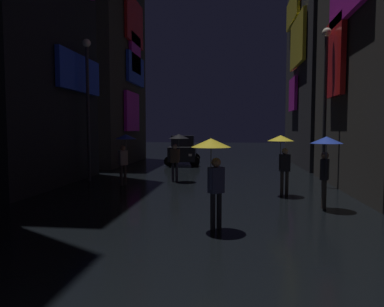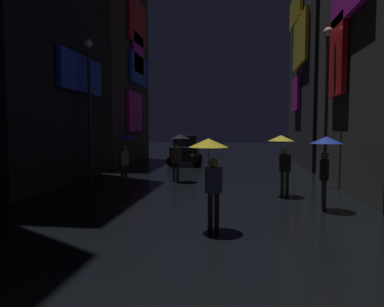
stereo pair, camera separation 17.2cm
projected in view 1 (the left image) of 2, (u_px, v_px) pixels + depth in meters
name	position (u px, v px, depth m)	size (l,w,h in m)	color
building_left_far	(102.00, 67.00, 23.28)	(4.25, 7.94, 13.18)	#33302D
building_right_far	(329.00, 33.00, 21.86)	(4.25, 8.93, 16.96)	#232328
pedestrian_foreground_left_blue	(326.00, 152.00, 9.87)	(0.90, 0.90, 2.12)	#38332D
pedestrian_foreground_right_blue	(125.00, 145.00, 14.21)	(0.90, 0.90, 2.12)	#38332D
pedestrian_midstreet_left_yellow	(213.00, 158.00, 7.79)	(0.90, 0.90, 2.12)	black
pedestrian_near_crossing_black	(178.00, 144.00, 15.09)	(0.90, 0.90, 2.12)	#2D2D38
pedestrian_far_right_yellow	(282.00, 148.00, 11.91)	(0.90, 0.90, 2.12)	#38332D
car_distant	(183.00, 150.00, 22.81)	(2.50, 4.26, 1.92)	black
streetlamp_right_far	(325.00, 90.00, 13.44)	(0.36, 0.36, 6.26)	#2D2D33
streetlamp_left_far	(88.00, 95.00, 15.13)	(0.36, 0.36, 6.28)	#2D2D33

